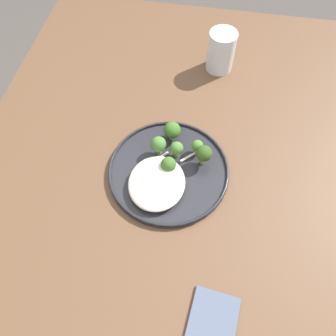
{
  "coord_description": "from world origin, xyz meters",
  "views": [
    {
      "loc": [
        0.37,
        0.07,
        1.44
      ],
      "look_at": [
        -0.03,
        -0.0,
        0.76
      ],
      "focal_mm": 35.55,
      "sensor_mm": 36.0,
      "label": 1
    }
  ],
  "objects": [
    {
      "name": "water_glass",
      "position": [
        -0.41,
        0.09,
        0.79
      ],
      "size": [
        0.08,
        0.08,
        0.12
      ],
      "color": "silver",
      "rests_on": "wooden_dining_table"
    },
    {
      "name": "seared_scallop_center_golden",
      "position": [
        -0.01,
        -0.06,
        0.76
      ],
      "size": [
        0.04,
        0.04,
        0.01
      ],
      "color": "#E5C689",
      "rests_on": "dinner_plate"
    },
    {
      "name": "noodle_bed",
      "position": [
        0.01,
        -0.02,
        0.77
      ],
      "size": [
        0.15,
        0.13,
        0.03
      ],
      "color": "beige",
      "rests_on": "dinner_plate"
    },
    {
      "name": "seared_scallop_left_edge",
      "position": [
        0.06,
        -0.01,
        0.76
      ],
      "size": [
        0.03,
        0.03,
        0.02
      ],
      "color": "beige",
      "rests_on": "dinner_plate"
    },
    {
      "name": "broccoli_floret_tall_stalk",
      "position": [
        -0.08,
        -0.03,
        0.79
      ],
      "size": [
        0.04,
        0.04,
        0.06
      ],
      "color": "#89A356",
      "rests_on": "dinner_plate"
    },
    {
      "name": "seared_scallop_front_small",
      "position": [
        0.04,
        -0.02,
        0.76
      ],
      "size": [
        0.02,
        0.02,
        0.01
      ],
      "color": "#E5C689",
      "rests_on": "dinner_plate"
    },
    {
      "name": "seared_scallop_tiny_bay",
      "position": [
        0.0,
        -0.02,
        0.76
      ],
      "size": [
        0.03,
        0.03,
        0.02
      ],
      "color": "#DBB77A",
      "rests_on": "dinner_plate"
    },
    {
      "name": "folded_napkin",
      "position": [
        0.3,
        0.14,
        0.74
      ],
      "size": [
        0.16,
        0.11,
        0.01
      ],
      "primitive_type": "cube",
      "rotation": [
        0.0,
        0.0,
        -0.12
      ],
      "color": "#4C566B",
      "rests_on": "wooden_dining_table"
    },
    {
      "name": "broccoli_floret_rear_charred",
      "position": [
        -0.08,
        0.01,
        0.78
      ],
      "size": [
        0.03,
        0.03,
        0.05
      ],
      "color": "#89A356",
      "rests_on": "dinner_plate"
    },
    {
      "name": "broccoli_floret_left_leaning",
      "position": [
        -0.07,
        0.08,
        0.79
      ],
      "size": [
        0.04,
        0.04,
        0.06
      ],
      "color": "#7A994C",
      "rests_on": "dinner_plate"
    },
    {
      "name": "broccoli_floret_right_tilted",
      "position": [
        -0.09,
        0.06,
        0.78
      ],
      "size": [
        0.03,
        0.03,
        0.04
      ],
      "color": "#89A356",
      "rests_on": "dinner_plate"
    },
    {
      "name": "onion_sliver_long_sliver",
      "position": [
        -0.07,
        0.04,
        0.75
      ],
      "size": [
        0.03,
        0.04,
        0.0
      ],
      "primitive_type": "cube",
      "rotation": [
        0.0,
        0.0,
        2.32
      ],
      "color": "silver",
      "rests_on": "dinner_plate"
    },
    {
      "name": "broccoli_floret_split_head",
      "position": [
        -0.03,
        -0.0,
        0.78
      ],
      "size": [
        0.04,
        0.04,
        0.05
      ],
      "color": "#89A356",
      "rests_on": "dinner_plate"
    },
    {
      "name": "broccoli_floret_beside_noodles",
      "position": [
        -0.13,
        -0.01,
        0.78
      ],
      "size": [
        0.04,
        0.04,
        0.05
      ],
      "color": "#89A356",
      "rests_on": "dinner_plate"
    },
    {
      "name": "ground",
      "position": [
        0.0,
        0.0,
        0.0
      ],
      "size": [
        6.0,
        6.0,
        0.0
      ],
      "primitive_type": "plane",
      "color": "#47423D"
    },
    {
      "name": "wooden_dining_table",
      "position": [
        0.0,
        0.0,
        0.66
      ],
      "size": [
        1.4,
        1.0,
        0.74
      ],
      "color": "brown",
      "rests_on": "ground"
    },
    {
      "name": "dinner_plate",
      "position": [
        -0.03,
        -0.0,
        0.75
      ],
      "size": [
        0.29,
        0.29,
        0.02
      ],
      "color": "#232328",
      "rests_on": "wooden_dining_table"
    },
    {
      "name": "onion_sliver_curled_piece",
      "position": [
        -0.06,
        -0.02,
        0.75
      ],
      "size": [
        0.04,
        0.03,
        0.0
      ],
      "primitive_type": "cube",
      "rotation": [
        0.0,
        0.0,
        2.39
      ],
      "color": "silver",
      "rests_on": "dinner_plate"
    }
  ]
}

